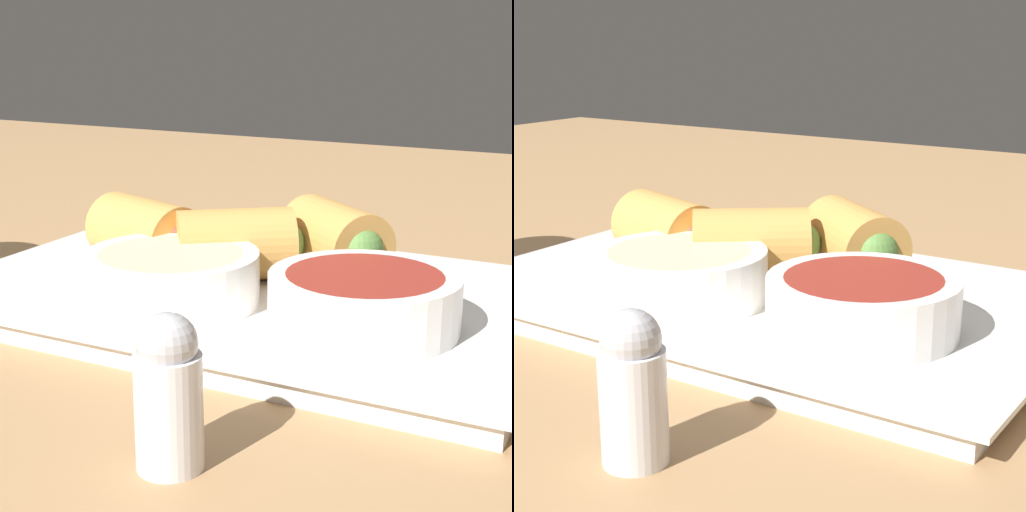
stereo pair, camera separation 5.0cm
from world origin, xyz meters
The scene contains 9 objects.
table_surface centered at (0.00, 0.00, 1.00)cm, with size 180.00×140.00×2.00cm.
serving_plate centered at (3.76, -0.35, 2.76)cm, with size 35.17×22.93×1.50cm.
roll_front_left centered at (0.24, -4.57, 5.67)cm, with size 8.12×7.60×4.35cm.
roll_front_right centered at (4.97, -0.88, 5.67)cm, with size 8.12×7.59×4.35cm.
roll_back_left centered at (11.43, -0.47, 5.67)cm, with size 8.01×6.32×4.35cm.
dipping_bowl_near centered at (6.33, 4.83, 5.06)cm, with size 9.75×9.75×2.87cm.
dipping_bowl_far centered at (-4.55, 3.87, 5.06)cm, with size 9.75×9.75×2.87cm.
spoon centered at (10.70, -16.63, 2.51)cm, with size 16.00×2.80×1.16cm.
salt_shaker centered at (-1.97, 17.97, 5.13)cm, with size 2.64×2.64×6.27cm.
Camera 2 is at (-22.83, 40.29, 18.62)cm, focal length 60.00 mm.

